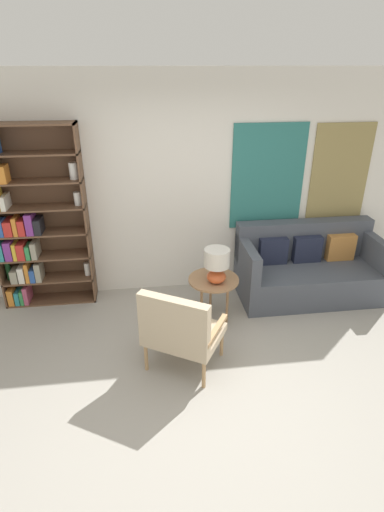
% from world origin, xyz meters
% --- Properties ---
extents(ground_plane, '(14.00, 14.00, 0.00)m').
position_xyz_m(ground_plane, '(0.00, 0.00, 0.00)').
color(ground_plane, '#9E998E').
extents(wall_back, '(6.40, 0.08, 2.70)m').
position_xyz_m(wall_back, '(0.06, 2.03, 1.35)').
color(wall_back, silver).
rests_on(wall_back, ground_plane).
extents(bookshelf, '(1.08, 0.30, 2.16)m').
position_xyz_m(bookshelf, '(-1.80, 1.85, 1.04)').
color(bookshelf, brown).
rests_on(bookshelf, ground_plane).
extents(armchair, '(0.88, 0.84, 0.88)m').
position_xyz_m(armchair, '(-0.19, 0.36, 0.49)').
color(armchair, tan).
rests_on(armchair, ground_plane).
extents(couch, '(1.77, 0.83, 0.91)m').
position_xyz_m(couch, '(1.59, 1.60, 0.34)').
color(couch, '#474C56').
rests_on(couch, ground_plane).
extents(side_table, '(0.57, 0.57, 0.56)m').
position_xyz_m(side_table, '(0.27, 1.14, 0.50)').
color(side_table, '#99704C').
rests_on(side_table, ground_plane).
extents(table_lamp, '(0.28, 0.28, 0.39)m').
position_xyz_m(table_lamp, '(0.29, 1.06, 0.79)').
color(table_lamp, '#C65128').
rests_on(table_lamp, side_table).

